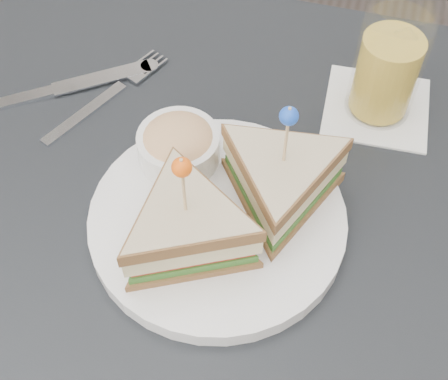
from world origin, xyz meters
TOP-DOWN VIEW (x-y plane):
  - table at (0.00, 0.00)m, footprint 0.80×0.80m
  - plate_meal at (0.01, 0.00)m, footprint 0.31×0.29m
  - cutlery_fork at (-0.18, 0.15)m, footprint 0.10×0.19m
  - cutlery_knife at (-0.24, 0.14)m, footprint 0.20×0.15m
  - drink_set at (0.15, 0.22)m, footprint 0.13×0.13m

SIDE VIEW (x-z plane):
  - table at x=0.00m, z-range 0.30..1.05m
  - cutlery_fork at x=-0.18m, z-range 0.75..0.76m
  - cutlery_knife at x=-0.24m, z-range 0.75..0.76m
  - plate_meal at x=0.01m, z-range 0.71..0.87m
  - drink_set at x=0.15m, z-range 0.74..0.90m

